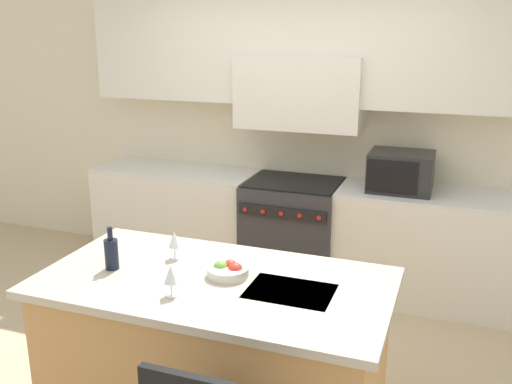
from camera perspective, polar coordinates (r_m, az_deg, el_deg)
The scene contains 10 objects.
ground_plane at distance 3.86m, azimuth -3.43°, elevation -18.23°, with size 10.00×10.00×0.00m, color tan.
back_cabinetry at distance 4.96m, azimuth 4.87°, elevation 9.54°, with size 10.00×0.46×2.70m.
back_counter at distance 5.00m, azimuth 3.80°, elevation -3.93°, with size 3.74×0.62×0.92m.
range_stove at distance 4.98m, azimuth 3.73°, elevation -4.01°, with size 0.79×0.70×0.92m.
microwave at distance 4.66m, azimuth 14.27°, elevation 2.00°, with size 0.49×0.40×0.31m.
kitchen_island at distance 3.30m, azimuth -4.04°, elevation -15.57°, with size 1.89×1.00×0.89m.
wine_bottle at distance 3.27m, azimuth -14.26°, elevation -5.94°, with size 0.08×0.08×0.24m.
wine_glass_near at distance 2.89m, azimuth -8.51°, elevation -8.24°, with size 0.07×0.07×0.17m.
wine_glass_far at distance 3.33m, azimuth -8.16°, elevation -4.81°, with size 0.07×0.07×0.17m.
fruit_bowl at distance 3.11m, azimuth -2.79°, elevation -7.82°, with size 0.23×0.23×0.08m.
Camera 1 is at (1.29, -2.90, 2.19)m, focal length 40.00 mm.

